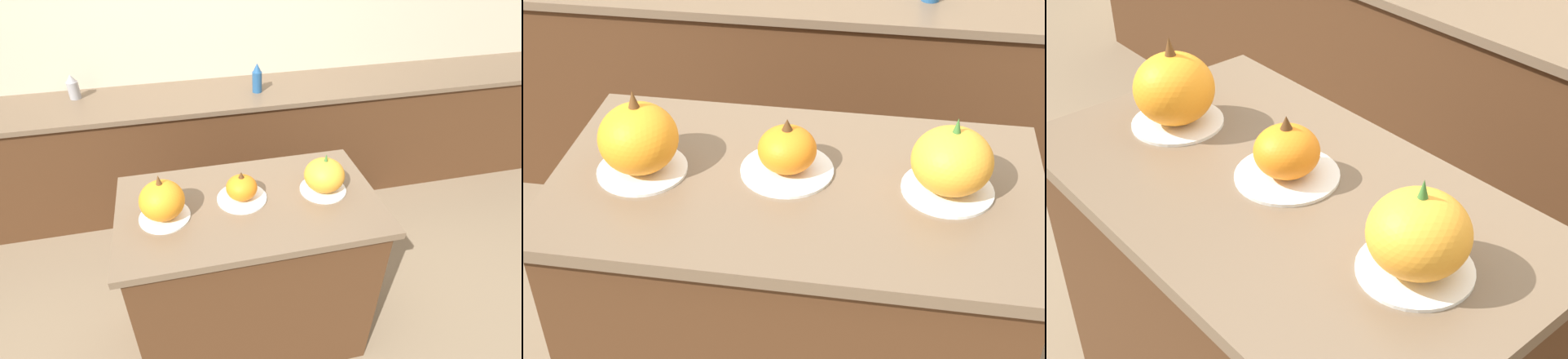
% 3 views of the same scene
% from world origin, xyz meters
% --- Properties ---
extents(kitchen_island, '(1.20, 0.69, 0.95)m').
position_xyz_m(kitchen_island, '(0.00, 0.00, 0.48)').
color(kitchen_island, '#4C2D19').
rests_on(kitchen_island, ground_plane).
extents(pumpkin_cake_left, '(0.22, 0.22, 0.22)m').
position_xyz_m(pumpkin_cake_left, '(-0.38, -0.02, 1.04)').
color(pumpkin_cake_left, white).
rests_on(pumpkin_cake_left, kitchen_island).
extents(pumpkin_cake_center, '(0.23, 0.23, 0.15)m').
position_xyz_m(pumpkin_cake_center, '(-0.03, 0.04, 1.01)').
color(pumpkin_cake_center, white).
rests_on(pumpkin_cake_center, kitchen_island).
extents(pumpkin_cake_right, '(0.22, 0.22, 0.20)m').
position_xyz_m(pumpkin_cake_right, '(0.36, 0.02, 1.03)').
color(pumpkin_cake_right, white).
rests_on(pumpkin_cake_right, kitchen_island).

